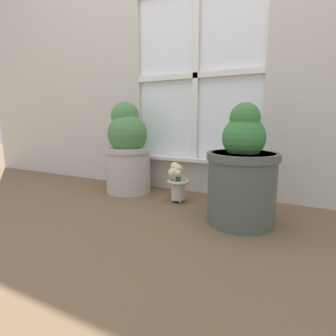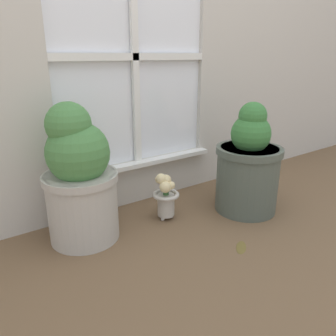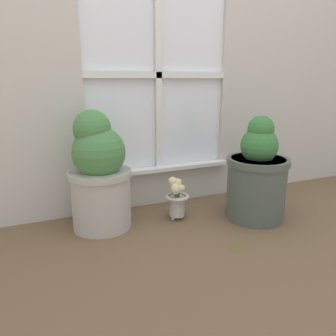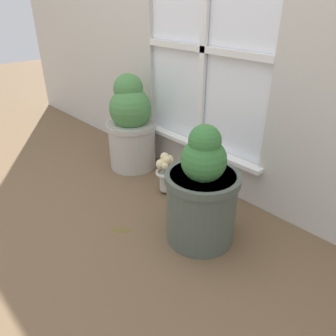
# 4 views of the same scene
# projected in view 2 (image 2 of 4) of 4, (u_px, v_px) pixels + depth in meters

# --- Properties ---
(ground_plane) EXTENTS (10.00, 10.00, 0.00)m
(ground_plane) POSITION_uv_depth(u_px,v_px,m) (218.00, 252.00, 1.43)
(ground_plane) COLOR brown
(potted_plant_left) EXTENTS (0.33, 0.33, 0.64)m
(potted_plant_left) POSITION_uv_depth(u_px,v_px,m) (80.00, 179.00, 1.45)
(potted_plant_left) COLOR #B7B2A8
(potted_plant_left) RESTS_ON ground_plane
(potted_plant_right) EXTENTS (0.35, 0.35, 0.59)m
(potted_plant_right) POSITION_uv_depth(u_px,v_px,m) (248.00, 166.00, 1.75)
(potted_plant_right) COLOR #4C564C
(potted_plant_right) RESTS_ON ground_plane
(flower_vase) EXTENTS (0.14, 0.14, 0.25)m
(flower_vase) POSITION_uv_depth(u_px,v_px,m) (165.00, 194.00, 1.68)
(flower_vase) COLOR #BCB7AD
(flower_vase) RESTS_ON ground_plane
(fallen_leaf) EXTENTS (0.11, 0.10, 0.01)m
(fallen_leaf) POSITION_uv_depth(u_px,v_px,m) (241.00, 247.00, 1.46)
(fallen_leaf) COLOR brown
(fallen_leaf) RESTS_ON ground_plane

